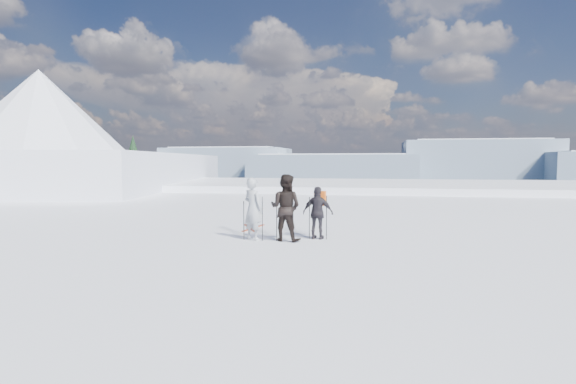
% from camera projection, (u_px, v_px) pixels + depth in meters
% --- Properties ---
extents(lake_basin, '(820.00, 820.00, 71.62)m').
position_uv_depth(lake_basin, '(363.00, 262.00, 39.25)').
color(lake_basin, white).
rests_on(lake_basin, ground).
extents(far_mountain_range, '(770.00, 110.00, 53.00)m').
position_uv_depth(far_mountain_range, '(404.00, 170.00, 449.70)').
color(far_mountain_range, slate).
rests_on(far_mountain_range, ground).
extents(near_ridge, '(31.37, 35.68, 25.62)m').
position_uv_depth(near_ridge, '(85.00, 221.00, 43.43)').
color(near_ridge, white).
rests_on(near_ridge, ground).
extents(skier_grey, '(0.82, 0.74, 1.87)m').
position_uv_depth(skier_grey, '(253.00, 209.00, 13.41)').
color(skier_grey, '#989FA6').
rests_on(skier_grey, ground).
extents(skier_dark, '(1.08, 0.92, 1.97)m').
position_uv_depth(skier_dark, '(285.00, 208.00, 13.23)').
color(skier_dark, black).
rests_on(skier_dark, ground).
extents(skier_pack, '(0.98, 0.51, 1.59)m').
position_uv_depth(skier_pack, '(318.00, 213.00, 13.54)').
color(skier_pack, black).
rests_on(skier_pack, ground).
extents(backpack, '(0.36, 0.24, 0.45)m').
position_uv_depth(backpack, '(320.00, 179.00, 13.70)').
color(backpack, '#E55B15').
rests_on(backpack, skier_pack).
extents(ski_poles, '(2.45, 0.58, 1.35)m').
position_uv_depth(ski_poles, '(286.00, 219.00, 13.33)').
color(ski_poles, black).
rests_on(ski_poles, ground).
extents(skis_loose, '(0.87, 1.69, 0.03)m').
position_uv_depth(skis_loose, '(252.00, 228.00, 15.76)').
color(skis_loose, black).
rests_on(skis_loose, ground).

